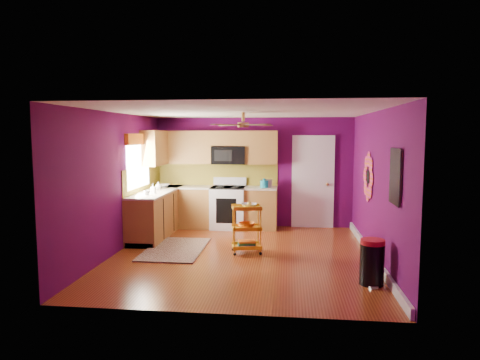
# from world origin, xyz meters

# --- Properties ---
(ground) EXTENTS (5.00, 5.00, 0.00)m
(ground) POSITION_xyz_m (0.00, 0.00, 0.00)
(ground) COLOR maroon
(ground) RESTS_ON ground
(room_envelope) EXTENTS (4.54, 5.04, 2.52)m
(room_envelope) POSITION_xyz_m (0.03, 0.00, 1.63)
(room_envelope) COLOR #55094D
(room_envelope) RESTS_ON ground
(lower_cabinets) EXTENTS (2.81, 2.31, 0.94)m
(lower_cabinets) POSITION_xyz_m (-1.35, 1.82, 0.43)
(lower_cabinets) COLOR brown
(lower_cabinets) RESTS_ON ground
(electric_range) EXTENTS (0.76, 0.66, 1.13)m
(electric_range) POSITION_xyz_m (-0.55, 2.17, 0.48)
(electric_range) COLOR white
(electric_range) RESTS_ON ground
(upper_cabinetry) EXTENTS (2.80, 2.30, 1.26)m
(upper_cabinetry) POSITION_xyz_m (-1.24, 2.17, 1.80)
(upper_cabinetry) COLOR brown
(upper_cabinetry) RESTS_ON ground
(left_window) EXTENTS (0.08, 1.35, 1.08)m
(left_window) POSITION_xyz_m (-2.22, 1.05, 1.74)
(left_window) COLOR white
(left_window) RESTS_ON ground
(panel_door) EXTENTS (0.95, 0.11, 2.15)m
(panel_door) POSITION_xyz_m (1.35, 2.47, 1.02)
(panel_door) COLOR white
(panel_door) RESTS_ON ground
(right_wall_art) EXTENTS (0.04, 2.74, 1.04)m
(right_wall_art) POSITION_xyz_m (2.23, -0.34, 1.44)
(right_wall_art) COLOR black
(right_wall_art) RESTS_ON ground
(ceiling_fan) EXTENTS (1.01, 1.01, 0.26)m
(ceiling_fan) POSITION_xyz_m (0.00, 0.20, 2.29)
(ceiling_fan) COLOR #BF8C3F
(ceiling_fan) RESTS_ON ground
(shag_rug) EXTENTS (1.04, 1.69, 0.02)m
(shag_rug) POSITION_xyz_m (-1.26, 0.21, 0.01)
(shag_rug) COLOR black
(shag_rug) RESTS_ON ground
(rolling_cart) EXTENTS (0.58, 0.47, 0.93)m
(rolling_cart) POSITION_xyz_m (0.08, 0.16, 0.48)
(rolling_cart) COLOR yellow
(rolling_cart) RESTS_ON ground
(trash_can) EXTENTS (0.44, 0.44, 0.65)m
(trash_can) POSITION_xyz_m (1.98, -1.27, 0.32)
(trash_can) COLOR black
(trash_can) RESTS_ON ground
(teal_kettle) EXTENTS (0.18, 0.18, 0.21)m
(teal_kettle) POSITION_xyz_m (0.26, 2.14, 1.02)
(teal_kettle) COLOR teal
(teal_kettle) RESTS_ON lower_cabinets
(toaster) EXTENTS (0.22, 0.15, 0.18)m
(toaster) POSITION_xyz_m (0.33, 2.21, 1.03)
(toaster) COLOR beige
(toaster) RESTS_ON lower_cabinets
(soap_bottle_a) EXTENTS (0.09, 0.09, 0.19)m
(soap_bottle_a) POSITION_xyz_m (-1.90, 0.94, 1.04)
(soap_bottle_a) COLOR #EA3F72
(soap_bottle_a) RESTS_ON lower_cabinets
(soap_bottle_b) EXTENTS (0.13, 0.13, 0.16)m
(soap_bottle_b) POSITION_xyz_m (-1.99, 1.59, 1.02)
(soap_bottle_b) COLOR white
(soap_bottle_b) RESTS_ON lower_cabinets
(counter_dish) EXTENTS (0.25, 0.25, 0.06)m
(counter_dish) POSITION_xyz_m (-1.98, 2.02, 0.97)
(counter_dish) COLOR white
(counter_dish) RESTS_ON lower_cabinets
(counter_cup) EXTENTS (0.12, 0.12, 0.09)m
(counter_cup) POSITION_xyz_m (-1.94, 0.68, 0.99)
(counter_cup) COLOR white
(counter_cup) RESTS_ON lower_cabinets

